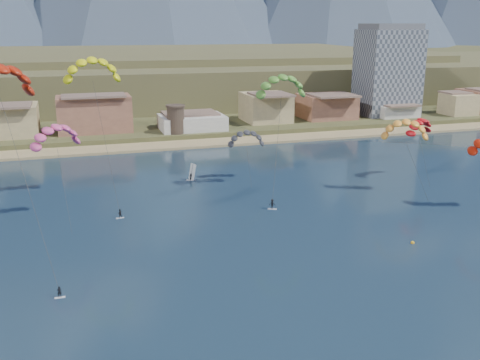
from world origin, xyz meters
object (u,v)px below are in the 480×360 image
(apartment_tower, at_px, (388,70))
(kitesurfer_green, at_px, (282,83))
(buoy, at_px, (413,243))
(watchtower, at_px, (176,119))
(kitesurfer_yellow, at_px, (92,66))
(windsurfer, at_px, (192,175))

(apartment_tower, distance_m, kitesurfer_green, 99.42)
(kitesurfer_green, relative_size, buoy, 43.08)
(watchtower, bearing_deg, buoy, -77.23)
(kitesurfer_yellow, height_order, windsurfer, kitesurfer_yellow)
(watchtower, bearing_deg, windsurfer, -96.43)
(buoy, bearing_deg, kitesurfer_yellow, 140.08)
(kitesurfer_yellow, distance_m, buoy, 65.57)
(windsurfer, height_order, buoy, windsurfer)
(apartment_tower, bearing_deg, buoy, -119.19)
(watchtower, height_order, buoy, watchtower)
(kitesurfer_yellow, distance_m, windsurfer, 33.09)
(kitesurfer_yellow, bearing_deg, apartment_tower, 32.57)
(kitesurfer_green, relative_size, windsurfer, 6.98)
(kitesurfer_green, bearing_deg, kitesurfer_yellow, 173.20)
(kitesurfer_yellow, bearing_deg, watchtower, 64.58)
(apartment_tower, distance_m, buoy, 122.61)
(kitesurfer_yellow, bearing_deg, kitesurfer_green, -6.80)
(watchtower, height_order, kitesurfer_green, kitesurfer_green)
(apartment_tower, relative_size, kitesurfer_green, 1.23)
(watchtower, xyz_separation_m, kitesurfer_yellow, (-25.33, -53.29, 19.75))
(watchtower, height_order, kitesurfer_yellow, kitesurfer_yellow)
(kitesurfer_yellow, relative_size, buoy, 49.06)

